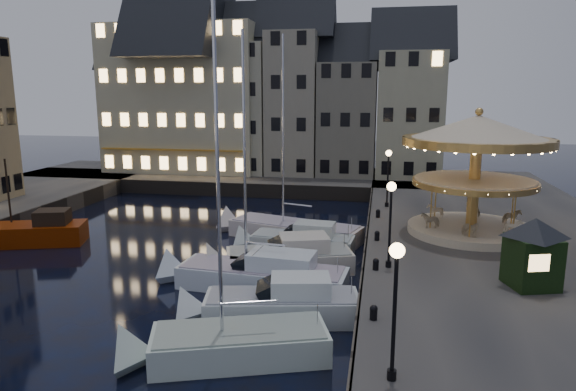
% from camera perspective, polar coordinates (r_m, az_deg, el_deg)
% --- Properties ---
extents(ground, '(160.00, 160.00, 0.00)m').
position_cam_1_polar(ground, '(25.81, -5.47, -10.41)').
color(ground, black).
rests_on(ground, ground).
extents(quay_east, '(16.00, 56.00, 1.30)m').
position_cam_1_polar(quay_east, '(31.24, 23.59, -6.16)').
color(quay_east, '#474442').
rests_on(quay_east, ground).
extents(quay_north, '(44.00, 12.00, 1.30)m').
position_cam_1_polar(quay_north, '(53.83, -5.61, 1.84)').
color(quay_north, '#474442').
rests_on(quay_north, ground).
extents(quaywall_e, '(0.15, 44.00, 1.30)m').
position_cam_1_polar(quaywall_e, '(30.37, 8.68, -5.80)').
color(quaywall_e, '#47423A').
rests_on(quaywall_e, ground).
extents(quaywall_n, '(48.00, 0.15, 1.30)m').
position_cam_1_polar(quaywall_n, '(47.61, -5.27, 0.59)').
color(quaywall_n, '#47423A').
rests_on(quaywall_n, ground).
extents(streetlamp_a, '(0.44, 0.44, 4.17)m').
position_cam_1_polar(streetlamp_a, '(15.10, 11.83, -10.48)').
color(streetlamp_a, black).
rests_on(streetlamp_a, quay_east).
extents(streetlamp_b, '(0.44, 0.44, 4.17)m').
position_cam_1_polar(streetlamp_b, '(24.66, 11.33, -1.84)').
color(streetlamp_b, black).
rests_on(streetlamp_b, quay_east).
extents(streetlamp_c, '(0.44, 0.44, 4.17)m').
position_cam_1_polar(streetlamp_c, '(37.93, 11.06, 2.80)').
color(streetlamp_c, black).
rests_on(streetlamp_c, quay_east).
extents(bollard_a, '(0.30, 0.30, 0.57)m').
position_cam_1_polar(bollard_a, '(19.71, 9.49, -12.63)').
color(bollard_a, black).
rests_on(bollard_a, quay_east).
extents(bollard_b, '(0.30, 0.30, 0.57)m').
position_cam_1_polar(bollard_b, '(24.84, 9.73, -7.48)').
color(bollard_b, black).
rests_on(bollard_b, quay_east).
extents(bollard_c, '(0.30, 0.30, 0.57)m').
position_cam_1_polar(bollard_c, '(29.62, 9.87, -4.37)').
color(bollard_c, black).
rests_on(bollard_c, quay_east).
extents(bollard_d, '(0.30, 0.30, 0.57)m').
position_cam_1_polar(bollard_d, '(34.94, 9.97, -1.93)').
color(bollard_d, black).
rests_on(bollard_d, quay_east).
extents(townhouse_na, '(5.50, 8.00, 12.80)m').
position_cam_1_polar(townhouse_na, '(59.15, -16.12, 9.26)').
color(townhouse_na, gray).
rests_on(townhouse_na, quay_north).
extents(townhouse_nb, '(6.16, 8.00, 13.80)m').
position_cam_1_polar(townhouse_nb, '(56.94, -11.16, 9.93)').
color(townhouse_nb, '#9B8969').
rests_on(townhouse_nb, quay_north).
extents(townhouse_nc, '(6.82, 8.00, 14.80)m').
position_cam_1_polar(townhouse_nc, '(55.01, -5.20, 10.57)').
color(townhouse_nc, '#ADAA8F').
rests_on(townhouse_nc, quay_north).
extents(townhouse_nd, '(5.50, 8.00, 15.80)m').
position_cam_1_polar(townhouse_nd, '(53.76, 0.82, 11.13)').
color(townhouse_nd, gray).
rests_on(townhouse_nd, quay_north).
extents(townhouse_ne, '(6.16, 8.00, 12.80)m').
position_cam_1_polar(townhouse_ne, '(53.16, 6.70, 9.43)').
color(townhouse_ne, slate).
rests_on(townhouse_ne, quay_north).
extents(townhouse_nf, '(6.82, 8.00, 13.80)m').
position_cam_1_polar(townhouse_nf, '(53.10, 13.33, 9.74)').
color(townhouse_nf, '#A8A687').
rests_on(townhouse_nf, quay_north).
extents(hotel_corner, '(17.60, 9.00, 16.80)m').
position_cam_1_polar(hotel_corner, '(56.90, -11.17, 11.44)').
color(hotel_corner, beige).
rests_on(hotel_corner, quay_north).
extents(motorboat_a, '(7.44, 4.52, 12.42)m').
position_cam_1_polar(motorboat_a, '(19.53, -7.11, -16.26)').
color(motorboat_a, silver).
rests_on(motorboat_a, ground).
extents(motorboat_b, '(7.66, 3.45, 2.15)m').
position_cam_1_polar(motorboat_b, '(22.35, -1.75, -12.16)').
color(motorboat_b, silver).
rests_on(motorboat_b, ground).
extents(motorboat_c, '(9.44, 3.20, 12.50)m').
position_cam_1_polar(motorboat_c, '(25.76, -3.72, -8.80)').
color(motorboat_c, silver).
rests_on(motorboat_c, ground).
extents(motorboat_d, '(7.87, 4.68, 2.15)m').
position_cam_1_polar(motorboat_d, '(28.10, -0.71, -7.12)').
color(motorboat_d, beige).
rests_on(motorboat_d, ground).
extents(motorboat_e, '(7.20, 2.61, 2.15)m').
position_cam_1_polar(motorboat_e, '(31.15, 0.90, -5.25)').
color(motorboat_e, silver).
rests_on(motorboat_e, ground).
extents(motorboat_f, '(9.78, 5.20, 13.09)m').
position_cam_1_polar(motorboat_f, '(34.17, -0.10, -3.92)').
color(motorboat_f, silver).
rests_on(motorboat_f, ground).
extents(red_fishing_boat, '(7.14, 4.27, 5.72)m').
position_cam_1_polar(red_fishing_boat, '(36.75, -26.56, -3.80)').
color(red_fishing_boat, '#671C00').
rests_on(red_fishing_boat, ground).
extents(carousel, '(8.46, 8.46, 7.41)m').
position_cam_1_polar(carousel, '(31.68, 20.22, 4.57)').
color(carousel, beige).
rests_on(carousel, quay_east).
extents(ticket_kiosk, '(2.96, 2.96, 3.47)m').
position_cam_1_polar(ticket_kiosk, '(24.32, 25.67, -4.55)').
color(ticket_kiosk, black).
rests_on(ticket_kiosk, quay_east).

